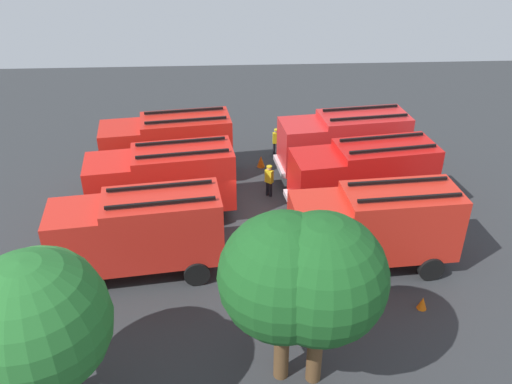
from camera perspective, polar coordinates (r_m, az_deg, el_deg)
ground_plane at (r=27.27m, az=0.00°, el=-2.54°), size 51.70×51.70×0.00m
fire_truck_0 at (r=30.39m, az=9.31°, el=5.30°), size 7.43×3.43×3.88m
fire_truck_1 at (r=30.02m, az=-9.37°, el=4.97°), size 7.45×3.50×3.88m
fire_truck_2 at (r=27.00m, az=11.33°, el=1.76°), size 7.46×3.53×3.88m
fire_truck_3 at (r=26.43m, az=-9.93°, el=1.25°), size 7.46×3.53×3.88m
fire_truck_4 at (r=23.24m, az=12.49°, el=-3.43°), size 7.35×3.17×3.88m
fire_truck_5 at (r=22.84m, az=-12.41°, el=-4.07°), size 7.45×3.48×3.88m
firefighter_0 at (r=26.26m, az=14.83°, el=-2.51°), size 0.48×0.42×1.77m
firefighter_1 at (r=28.50m, az=1.40°, el=1.38°), size 0.48×0.45×1.79m
firefighter_2 at (r=27.50m, az=-19.16°, el=-1.91°), size 0.48×0.40×1.62m
firefighter_3 at (r=33.04m, az=2.15°, el=5.49°), size 0.42×0.28×1.70m
firefighter_4 at (r=22.02m, az=-20.07°, el=-10.99°), size 0.46×0.33×1.62m
tree_0 at (r=16.52m, az=6.86°, el=-9.18°), size 4.15×4.15×6.43m
tree_1 at (r=16.56m, az=2.98°, el=-9.04°), size 4.11×4.11×6.36m
tree_2 at (r=16.14m, az=-22.34°, el=-12.84°), size 4.15×4.15×6.43m
tree_3 at (r=17.36m, az=-21.76°, el=-11.38°), size 3.67×3.67×5.69m
traffic_cone_0 at (r=22.64m, az=17.28°, el=-11.20°), size 0.39×0.39×0.56m
traffic_cone_1 at (r=29.35m, az=8.37°, el=0.40°), size 0.45×0.45×0.64m
traffic_cone_2 at (r=31.82m, az=0.53°, el=3.28°), size 0.48×0.48×0.69m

